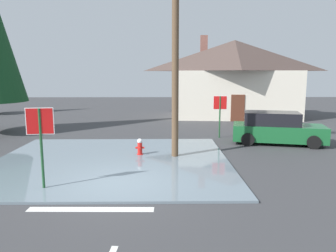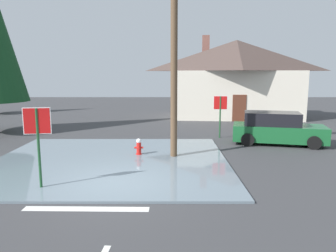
% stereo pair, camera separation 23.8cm
% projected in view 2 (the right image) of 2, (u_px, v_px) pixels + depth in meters
% --- Properties ---
extents(ground_plane, '(80.00, 80.00, 0.10)m').
position_uv_depth(ground_plane, '(116.00, 185.00, 10.25)').
color(ground_plane, '#38383A').
extents(flood_puddle, '(9.36, 8.48, 0.08)m').
position_uv_depth(flood_puddle, '(111.00, 161.00, 12.85)').
color(flood_puddle, slate).
rests_on(flood_puddle, ground).
extents(lane_stop_bar, '(3.30, 0.36, 0.01)m').
position_uv_depth(lane_stop_bar, '(87.00, 209.00, 8.34)').
color(lane_stop_bar, silver).
rests_on(lane_stop_bar, ground).
extents(stop_sign_near, '(0.79, 0.14, 2.52)m').
position_uv_depth(stop_sign_near, '(39.00, 131.00, 9.48)').
color(stop_sign_near, '#1E4C28').
rests_on(stop_sign_near, ground).
extents(fire_hydrant, '(0.38, 0.33, 0.76)m').
position_uv_depth(fire_hydrant, '(140.00, 147.00, 13.73)').
color(fire_hydrant, red).
rests_on(fire_hydrant, ground).
extents(utility_pole, '(1.60, 0.28, 8.97)m').
position_uv_depth(utility_pole, '(175.00, 44.00, 12.75)').
color(utility_pole, brown).
rests_on(utility_pole, ground).
extents(stop_sign_far, '(0.75, 0.10, 2.32)m').
position_uv_depth(stop_sign_far, '(221.00, 108.00, 17.48)').
color(stop_sign_far, '#1E4C28').
rests_on(stop_sign_far, ground).
extents(house, '(11.02, 6.68, 6.70)m').
position_uv_depth(house, '(237.00, 78.00, 26.03)').
color(house, silver).
rests_on(house, ground).
extents(parked_car, '(4.74, 2.77, 1.61)m').
position_uv_depth(parked_car, '(278.00, 129.00, 16.07)').
color(parked_car, '#195B2D').
rests_on(parked_car, ground).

